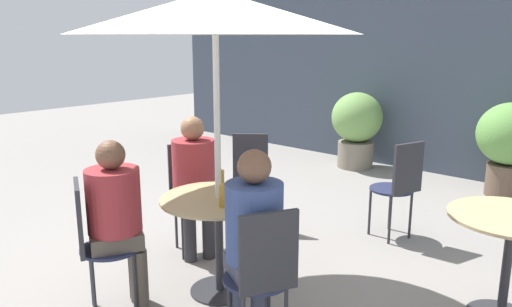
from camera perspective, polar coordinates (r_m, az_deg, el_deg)
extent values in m
plane|color=gray|center=(3.96, -4.43, -14.50)|extent=(20.00, 20.00, 0.00)
cube|color=#3D4756|center=(7.10, 20.99, 9.64)|extent=(10.00, 0.06, 3.00)
cylinder|color=#2D2D33|center=(3.84, -4.12, -15.29)|extent=(0.44, 0.44, 0.01)
cylinder|color=#2D2D33|center=(3.69, -4.22, -10.45)|extent=(0.06, 0.06, 0.69)
cylinder|color=tan|center=(3.56, -4.31, -5.18)|extent=(0.83, 0.83, 0.02)
cylinder|color=#2D2D33|center=(3.72, 26.70, -11.65)|extent=(0.06, 0.06, 0.69)
cylinder|color=#232847|center=(4.33, -7.16, -5.40)|extent=(0.40, 0.40, 0.02)
cylinder|color=#2D2D33|center=(4.56, -5.88, -7.55)|extent=(0.02, 0.02, 0.45)
cylinder|color=#2D2D33|center=(4.50, -9.11, -7.92)|extent=(0.02, 0.02, 0.45)
cylinder|color=#2D2D33|center=(4.32, -4.96, -8.71)|extent=(0.02, 0.02, 0.45)
cylinder|color=#2D2D33|center=(4.27, -8.36, -9.12)|extent=(0.02, 0.02, 0.45)
cube|color=#2D2D33|center=(4.43, -7.82, -1.75)|extent=(0.18, 0.32, 0.46)
cylinder|color=#232847|center=(3.52, -16.29, -10.32)|extent=(0.40, 0.40, 0.02)
cylinder|color=#2D2D33|center=(3.73, -18.27, -13.07)|extent=(0.02, 0.02, 0.45)
cylinder|color=#2D2D33|center=(3.50, -18.02, -14.90)|extent=(0.02, 0.02, 0.45)
cylinder|color=#2D2D33|center=(3.75, -14.20, -12.68)|extent=(0.02, 0.02, 0.45)
cylinder|color=#2D2D33|center=(3.52, -13.65, -14.47)|extent=(0.02, 0.02, 0.45)
cube|color=#2D2D33|center=(3.43, -19.56, -6.91)|extent=(0.32, 0.18, 0.46)
cylinder|color=#232847|center=(2.99, 0.10, -14.12)|extent=(0.40, 0.40, 0.02)
cylinder|color=#2D2D33|center=(3.26, 1.46, -16.45)|extent=(0.02, 0.02, 0.45)
cube|color=#2D2D33|center=(2.74, 1.48, -11.28)|extent=(0.18, 0.32, 0.46)
cylinder|color=#232847|center=(4.78, 15.22, -3.96)|extent=(0.40, 0.40, 0.02)
cylinder|color=#2D2D33|center=(4.68, 15.05, -7.38)|extent=(0.02, 0.02, 0.45)
cylinder|color=#2D2D33|center=(4.86, 17.24, -6.75)|extent=(0.02, 0.02, 0.45)
cylinder|color=#2D2D33|center=(4.86, 12.87, -6.50)|extent=(0.02, 0.02, 0.45)
cylinder|color=#2D2D33|center=(5.03, 15.06, -5.93)|extent=(0.02, 0.02, 0.45)
cube|color=#2D2D33|center=(4.60, 16.99, -1.65)|extent=(0.13, 0.33, 0.46)
cylinder|color=#232847|center=(4.71, -0.78, -3.77)|extent=(0.40, 0.40, 0.02)
cylinder|color=#2D2D33|center=(4.90, 0.86, -6.00)|extent=(0.02, 0.02, 0.45)
cylinder|color=#2D2D33|center=(4.91, -2.20, -5.94)|extent=(0.02, 0.02, 0.45)
cylinder|color=#2D2D33|center=(4.65, 0.73, -7.05)|extent=(0.02, 0.02, 0.45)
cylinder|color=#2D2D33|center=(4.67, -2.49, -6.99)|extent=(0.02, 0.02, 0.45)
cube|color=#2D2D33|center=(4.82, -0.65, -0.41)|extent=(0.28, 0.24, 0.46)
cylinder|color=#2D2D33|center=(4.24, -7.56, -9.28)|extent=(0.11, 0.11, 0.45)
cylinder|color=#2D2D33|center=(4.27, -5.44, -9.02)|extent=(0.11, 0.11, 0.45)
cube|color=#2D2D33|center=(4.27, -7.06, -4.76)|extent=(0.44, 0.42, 0.11)
cylinder|color=#9E2D33|center=(4.20, -7.16, -1.30)|extent=(0.36, 0.36, 0.43)
sphere|color=#9E7051|center=(4.13, -7.28, 2.88)|extent=(0.20, 0.20, 0.20)
cylinder|color=brown|center=(3.57, -13.07, -14.06)|extent=(0.11, 0.11, 0.45)
cylinder|color=brown|center=(3.71, -13.44, -12.97)|extent=(0.11, 0.11, 0.45)
cube|color=brown|center=(3.50, -15.69, -9.31)|extent=(0.42, 0.44, 0.11)
cylinder|color=#9E2D33|center=(3.41, -15.97, -5.18)|extent=(0.35, 0.35, 0.43)
sphere|color=brown|center=(3.33, -16.30, -0.15)|extent=(0.19, 0.19, 0.19)
cylinder|color=#42475B|center=(3.27, 0.29, -16.37)|extent=(0.10, 0.10, 0.45)
cylinder|color=#42475B|center=(3.22, -2.32, -16.83)|extent=(0.10, 0.10, 0.45)
cube|color=#42475B|center=(3.00, -0.19, -12.77)|extent=(0.41, 0.40, 0.10)
cylinder|color=#384C84|center=(2.89, -0.19, -7.78)|extent=(0.34, 0.34, 0.46)
sphere|color=brown|center=(2.79, -0.20, -1.50)|extent=(0.20, 0.20, 0.20)
cylinder|color=#B28433|center=(3.35, -3.69, -4.82)|extent=(0.07, 0.07, 0.15)
cylinder|color=#B28433|center=(3.72, -4.13, -3.01)|extent=(0.06, 0.06, 0.15)
cylinder|color=slate|center=(7.31, 11.27, -0.08)|extent=(0.50, 0.50, 0.37)
ellipsoid|color=#709E51|center=(7.21, 11.47, 4.08)|extent=(0.71, 0.71, 0.70)
cylinder|color=brown|center=(6.57, 26.62, -2.72)|extent=(0.44, 0.44, 0.38)
ellipsoid|color=#609947|center=(6.46, 27.12, 2.01)|extent=(0.76, 0.76, 0.72)
cylinder|color=silver|center=(3.46, -4.41, 0.29)|extent=(0.04, 0.04, 2.13)
cone|color=silver|center=(3.38, -4.70, 15.77)|extent=(1.92, 1.92, 0.28)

